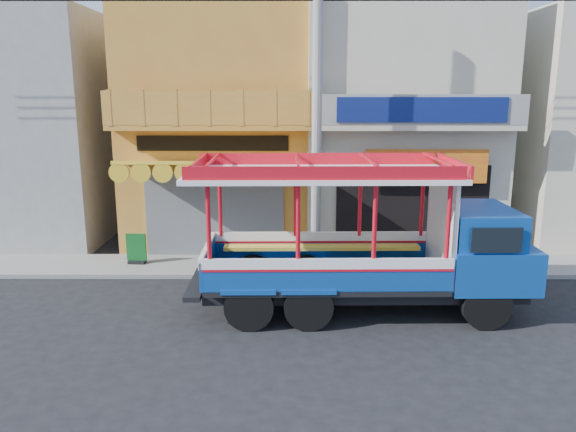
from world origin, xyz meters
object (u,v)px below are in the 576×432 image
object	(u,v)px
green_sign	(137,251)
potted_plant_c	(452,243)
utility_pole	(323,92)
songthaew_truck	(386,240)
potted_plant_a	(459,249)

from	to	relation	value
green_sign	potted_plant_c	xyz separation A→B (m)	(9.30, 0.34, 0.14)
utility_pole	green_sign	xyz separation A→B (m)	(-5.35, 0.76, -4.54)
songthaew_truck	potted_plant_c	bearing A→B (deg)	54.50
utility_pole	green_sign	world-z (taller)	utility_pole
green_sign	potted_plant_c	size ratio (longest dim) A/B	0.86
potted_plant_a	songthaew_truck	bearing A→B (deg)	-175.18
green_sign	potted_plant_a	size ratio (longest dim) A/B	0.91
potted_plant_a	potted_plant_c	world-z (taller)	potted_plant_c
songthaew_truck	green_sign	bearing A→B (deg)	153.43
utility_pole	songthaew_truck	distance (m)	4.40
utility_pole	potted_plant_c	bearing A→B (deg)	15.42
potted_plant_a	potted_plant_c	xyz separation A→B (m)	(-0.07, 0.48, 0.03)
songthaew_truck	green_sign	world-z (taller)	songthaew_truck
utility_pole	potted_plant_a	bearing A→B (deg)	8.61
songthaew_truck	potted_plant_c	size ratio (longest dim) A/B	7.46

